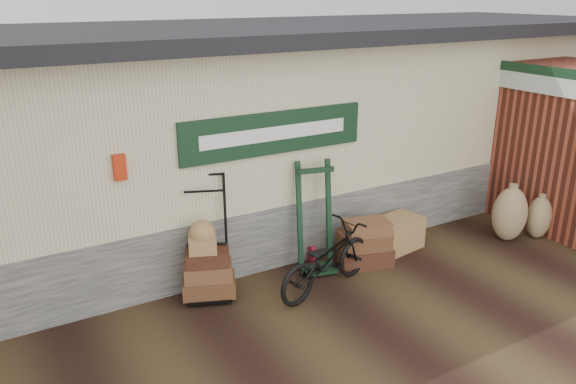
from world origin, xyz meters
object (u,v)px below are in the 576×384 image
(green_barrow, at_px, (315,217))
(bicycle, at_px, (326,256))
(suitcase_stack, at_px, (364,243))
(wicker_hamper, at_px, (397,233))
(porter_trolley, at_px, (207,236))

(green_barrow, height_order, bicycle, green_barrow)
(green_barrow, bearing_deg, bicycle, -95.60)
(suitcase_stack, relative_size, bicycle, 0.46)
(green_barrow, height_order, wicker_hamper, green_barrow)
(porter_trolley, bearing_deg, bicycle, -6.62)
(porter_trolley, distance_m, bicycle, 1.54)
(porter_trolley, height_order, bicycle, porter_trolley)
(suitcase_stack, xyz_separation_m, wicker_hamper, (0.75, 0.17, -0.09))
(bicycle, bearing_deg, suitcase_stack, -84.19)
(porter_trolley, xyz_separation_m, suitcase_stack, (2.19, -0.38, -0.45))
(green_barrow, distance_m, wicker_hamper, 1.50)
(wicker_hamper, relative_size, bicycle, 0.45)
(porter_trolley, xyz_separation_m, bicycle, (1.33, -0.71, -0.31))
(green_barrow, relative_size, bicycle, 0.93)
(green_barrow, xyz_separation_m, bicycle, (-0.21, -0.59, -0.28))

